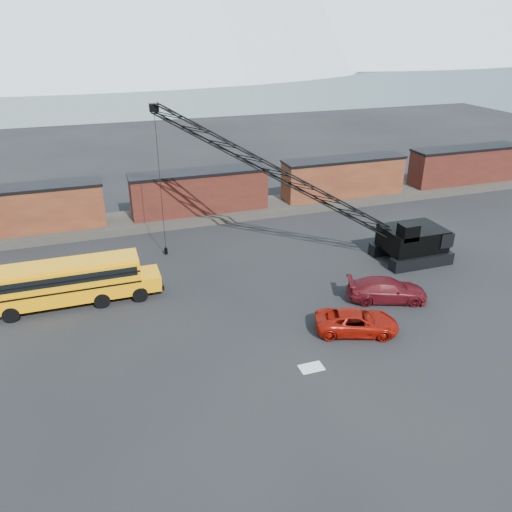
{
  "coord_description": "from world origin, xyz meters",
  "views": [
    {
      "loc": [
        -9.99,
        -24.99,
        17.99
      ],
      "look_at": [
        0.3,
        5.33,
        3.0
      ],
      "focal_mm": 35.0,
      "sensor_mm": 36.0,
      "label": 1
    }
  ],
  "objects_px": {
    "crawler_crane": "(280,174)",
    "red_pickup": "(357,322)",
    "maroon_suv": "(387,290)",
    "school_bus": "(71,281)"
  },
  "relations": [
    {
      "from": "crawler_crane",
      "to": "red_pickup",
      "type": "bearing_deg",
      "value": -86.52
    },
    {
      "from": "school_bus",
      "to": "crawler_crane",
      "type": "distance_m",
      "value": 17.41
    },
    {
      "from": "red_pickup",
      "to": "maroon_suv",
      "type": "relative_size",
      "value": 0.94
    },
    {
      "from": "maroon_suv",
      "to": "crawler_crane",
      "type": "bearing_deg",
      "value": 47.62
    },
    {
      "from": "maroon_suv",
      "to": "crawler_crane",
      "type": "xyz_separation_m",
      "value": [
        -4.78,
        9.08,
        6.41
      ]
    },
    {
      "from": "maroon_suv",
      "to": "red_pickup",
      "type": "bearing_deg",
      "value": 145.83
    },
    {
      "from": "maroon_suv",
      "to": "crawler_crane",
      "type": "relative_size",
      "value": 0.25
    },
    {
      "from": "red_pickup",
      "to": "maroon_suv",
      "type": "xyz_separation_m",
      "value": [
        4.04,
        2.93,
        0.08
      ]
    },
    {
      "from": "red_pickup",
      "to": "crawler_crane",
      "type": "bearing_deg",
      "value": 23.49
    },
    {
      "from": "red_pickup",
      "to": "maroon_suv",
      "type": "bearing_deg",
      "value": -34.03
    }
  ]
}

